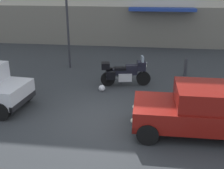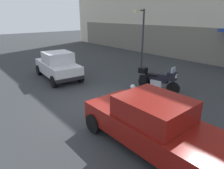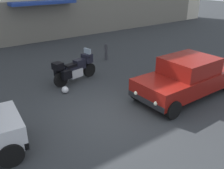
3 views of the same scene
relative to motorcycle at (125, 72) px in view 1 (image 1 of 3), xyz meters
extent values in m
plane|color=#2D3033|center=(-0.43, -3.48, -0.62)|extent=(80.00, 80.00, 0.00)
cube|color=#6D675C|center=(-0.43, 7.87, 0.78)|extent=(35.87, 0.12, 2.80)
cube|color=navy|center=(1.81, 7.44, 2.08)|extent=(4.40, 1.10, 0.20)
cylinder|color=black|center=(0.84, 0.16, -0.30)|extent=(0.65, 0.26, 0.64)
cylinder|color=black|center=(-0.75, -0.14, -0.30)|extent=(0.65, 0.26, 0.64)
cylinder|color=#B7B7BC|center=(0.82, 0.15, 0.13)|extent=(0.33, 0.13, 0.68)
cube|color=#B7B7BC|center=(0.01, 0.00, -0.20)|extent=(0.66, 0.50, 0.36)
cube|color=black|center=(0.01, 0.00, 0.04)|extent=(1.13, 0.48, 0.28)
cube|color=black|center=(0.30, 0.06, 0.22)|extent=(0.57, 0.43, 0.24)
cube|color=black|center=(-0.19, -0.04, 0.18)|extent=(0.61, 0.40, 0.12)
cube|color=black|center=(0.72, 0.14, 0.30)|extent=(0.44, 0.50, 0.40)
cube|color=#8C9EAD|center=(0.76, 0.14, 0.60)|extent=(0.15, 0.41, 0.28)
sphere|color=#EAEACC|center=(0.90, 0.17, 0.30)|extent=(0.14, 0.14, 0.14)
cylinder|color=black|center=(0.64, 0.12, 0.40)|extent=(0.15, 0.62, 0.04)
cylinder|color=#B7B7BC|center=(-0.62, 0.08, -0.32)|extent=(0.56, 0.19, 0.09)
cube|color=black|center=(-0.69, 0.15, -0.04)|extent=(0.43, 0.27, 0.36)
cube|color=black|center=(-0.58, -0.40, -0.04)|extent=(0.43, 0.27, 0.36)
cube|color=black|center=(-0.85, -0.16, 0.33)|extent=(0.43, 0.46, 0.28)
cylinder|color=black|center=(-0.18, 0.15, -0.47)|extent=(0.05, 0.13, 0.29)
sphere|color=silver|center=(-0.91, -0.82, -0.48)|extent=(0.28, 0.28, 0.28)
cube|color=black|center=(-3.41, -3.11, -0.20)|extent=(0.27, 1.64, 0.20)
cylinder|color=black|center=(-3.88, -3.85, -0.30)|extent=(0.66, 0.28, 0.64)
cylinder|color=black|center=(-3.73, -2.29, -0.30)|extent=(0.66, 0.28, 0.64)
cube|color=maroon|center=(2.87, -3.83, 0.02)|extent=(4.51, 1.78, 0.64)
cube|color=maroon|center=(2.82, -3.83, 0.64)|extent=(1.91, 1.63, 0.60)
cube|color=#8C9EAD|center=(1.92, -3.84, 0.64)|extent=(0.07, 1.50, 0.51)
cube|color=black|center=(0.67, -3.85, -0.20)|extent=(0.13, 1.76, 0.20)
cylinder|color=black|center=(1.07, -4.68, -0.30)|extent=(0.64, 0.22, 0.64)
cylinder|color=black|center=(1.07, -3.00, -0.30)|extent=(0.64, 0.22, 0.64)
sphere|color=silver|center=(0.62, -4.33, -0.08)|extent=(0.14, 0.14, 0.14)
sphere|color=silver|center=(0.62, -3.36, -0.08)|extent=(0.14, 0.14, 0.14)
cylinder|color=#2D2D33|center=(-3.23, 2.36, 1.42)|extent=(0.12, 0.12, 4.08)
cylinder|color=#333338|center=(2.90, 1.75, -0.19)|extent=(0.16, 0.16, 0.85)
sphere|color=#333338|center=(2.90, 1.75, 0.23)|extent=(0.16, 0.16, 0.16)
camera|label=1|loc=(0.94, -11.60, 3.85)|focal=43.67mm
camera|label=2|loc=(5.87, -7.90, 3.07)|focal=31.79mm
camera|label=3|loc=(-4.81, -9.34, 3.76)|focal=40.36mm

